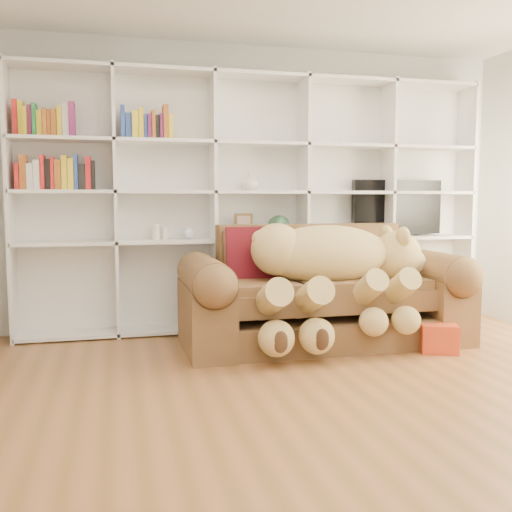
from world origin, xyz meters
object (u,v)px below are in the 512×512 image
object	(u,v)px
tv	(397,208)
teddy_bear	(332,266)
sofa	(322,298)
gift_box	(438,337)

from	to	relation	value
tv	teddy_bear	bearing A→B (deg)	-139.05
sofa	teddy_bear	size ratio (longest dim) A/B	1.45
sofa	tv	bearing A→B (deg)	33.98
sofa	teddy_bear	world-z (taller)	teddy_bear
gift_box	tv	xyz separation A→B (m)	(0.26, 1.25, 1.03)
sofa	tv	size ratio (longest dim) A/B	2.51
sofa	gift_box	size ratio (longest dim) A/B	8.29
teddy_bear	gift_box	world-z (taller)	teddy_bear
sofa	gift_box	bearing A→B (deg)	-33.65
sofa	gift_box	distance (m)	1.00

